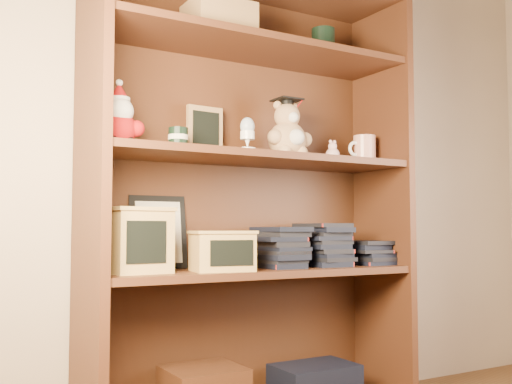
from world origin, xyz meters
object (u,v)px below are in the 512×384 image
at_px(treats_box, 137,240).
at_px(bookcase, 248,204).
at_px(grad_teddy_bear, 288,135).
at_px(teacher_mug, 364,150).

bearing_deg(treats_box, bookcase, 6.77).
height_order(bookcase, grad_teddy_bear, bookcase).
bearing_deg(teacher_mug, treats_box, -179.95).
xyz_separation_m(bookcase, grad_teddy_bear, (0.13, -0.06, 0.26)).
relative_size(bookcase, grad_teddy_bear, 7.12).
bearing_deg(treats_box, grad_teddy_bear, -0.59).
height_order(grad_teddy_bear, teacher_mug, grad_teddy_bear).
distance_m(bookcase, teacher_mug, 0.55).
relative_size(grad_teddy_bear, teacher_mug, 1.81).
bearing_deg(grad_teddy_bear, bookcase, 156.95).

